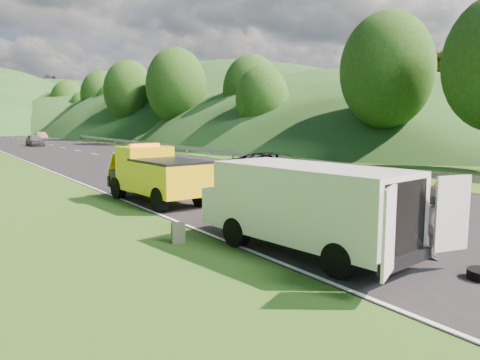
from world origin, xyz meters
TOP-DOWN VIEW (x-y plane):
  - ground at (0.00, 0.00)m, footprint 320.00×320.00m
  - road_surface at (3.00, 40.00)m, footprint 14.00×200.00m
  - guardrail at (10.30, 52.50)m, footprint 0.06×140.00m
  - tree_line_right at (23.00, 60.00)m, footprint 14.00×140.00m
  - tow_truck at (-2.91, 6.64)m, footprint 2.38×5.61m
  - white_van at (-2.84, -2.17)m, footprint 3.47×6.61m
  - woman at (-2.79, -0.21)m, footprint 0.59×0.65m
  - child at (-1.78, 0.63)m, footprint 0.54×0.47m
  - worker at (-0.63, -4.40)m, footprint 1.35×1.15m
  - suitcase at (-5.06, 0.48)m, footprint 0.39×0.27m
  - passing_suv at (4.28, 7.94)m, footprint 2.84×5.95m
  - dist_car_a at (0.98, 51.47)m, footprint 1.70×4.21m
  - dist_car_b at (4.91, 67.41)m, footprint 1.35×3.86m

SIDE VIEW (x-z plane):
  - ground at x=0.00m, z-range 0.00..0.00m
  - guardrail at x=10.30m, z-range -0.76..0.76m
  - tree_line_right at x=23.00m, z-range -7.00..7.00m
  - woman at x=-2.79m, z-range -0.73..0.73m
  - child at x=-1.78m, z-range -0.47..0.47m
  - worker at x=-0.63m, z-range -0.90..0.90m
  - passing_suv at x=4.28m, z-range -0.82..0.82m
  - dist_car_a at x=0.98m, z-range -0.72..0.72m
  - dist_car_b at x=4.91m, z-range -0.64..0.64m
  - road_surface at x=3.00m, z-range 0.00..0.02m
  - suitcase at x=-5.06m, z-range 0.00..0.58m
  - tow_truck at x=-2.91m, z-range -0.03..2.34m
  - white_van at x=-2.84m, z-range 0.15..2.40m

